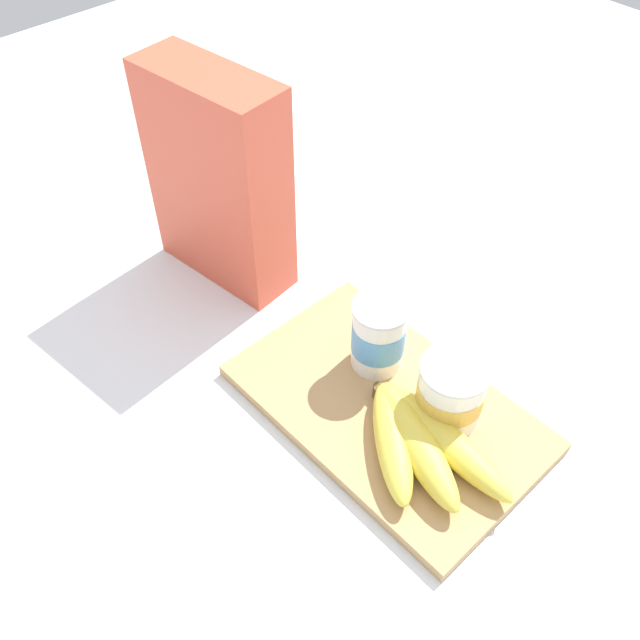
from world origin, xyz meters
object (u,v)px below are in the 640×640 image
Objects in this scene: yogurt_cup_back at (451,392)px; yogurt_cup_front at (378,335)px; cutting_board at (387,407)px; cereal_box at (218,180)px; banana_bunch at (419,442)px.

yogurt_cup_front is at bearing -178.96° from yogurt_cup_back.
yogurt_cup_back reaches higher than cutting_board.
yogurt_cup_back is at bearing 175.83° from cereal_box.
yogurt_cup_front reaches higher than yogurt_cup_back.
cutting_board is 0.35m from cereal_box.
cereal_box is at bearing 173.74° from banana_bunch.
yogurt_cup_front is 0.13m from banana_bunch.
banana_bunch is at bearing 167.01° from cereal_box.
yogurt_cup_front reaches higher than cutting_board.
yogurt_cup_back is (0.11, 0.00, -0.01)m from yogurt_cup_front.
cutting_board is 0.07m from banana_bunch.
cereal_box is at bearing -176.83° from yogurt_cup_front.
cutting_board is 3.73× the size of yogurt_cup_front.
cutting_board is 0.08m from yogurt_cup_front.
yogurt_cup_back is at bearing 34.20° from cutting_board.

